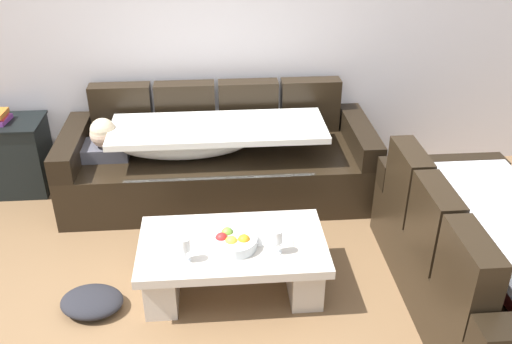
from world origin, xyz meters
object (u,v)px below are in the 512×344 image
object	(u,v)px
couch_along_wall	(214,160)
coffee_table	(233,260)
open_magazine	(270,236)
crumpled_garment	(92,302)
wine_glass_near_right	(277,237)
couch_near_window	(483,262)
fruit_bowl	(234,241)
wine_glass_near_left	(185,245)
side_cabinet	(5,156)

from	to	relation	value
couch_along_wall	coffee_table	xyz separation A→B (m)	(0.10, -1.23, -0.09)
open_magazine	crumpled_garment	bearing A→B (deg)	-168.71
wine_glass_near_right	coffee_table	bearing A→B (deg)	154.43
couch_near_window	crumpled_garment	bearing A→B (deg)	86.65
fruit_bowl	wine_glass_near_left	distance (m)	0.33
side_cabinet	crumpled_garment	bearing A→B (deg)	-58.55
wine_glass_near_right	open_magazine	bearing A→B (deg)	97.22
couch_along_wall	couch_near_window	xyz separation A→B (m)	(1.64, -1.50, 0.01)
fruit_bowl	side_cabinet	bearing A→B (deg)	141.40
coffee_table	fruit_bowl	world-z (taller)	fruit_bowl
coffee_table	side_cabinet	xyz separation A→B (m)	(-1.87, 1.45, 0.08)
couch_near_window	wine_glass_near_left	bearing A→B (deg)	86.73
couch_along_wall	wine_glass_near_left	distance (m)	1.42
couch_along_wall	fruit_bowl	bearing A→B (deg)	-84.97
coffee_table	couch_along_wall	bearing A→B (deg)	94.81
coffee_table	wine_glass_near_left	bearing A→B (deg)	-150.22
fruit_bowl	wine_glass_near_right	world-z (taller)	wine_glass_near_right
open_magazine	couch_near_window	bearing A→B (deg)	-10.60
couch_along_wall	side_cabinet	size ratio (longest dim) A/B	3.50
couch_along_wall	open_magazine	distance (m)	1.24
side_cabinet	fruit_bowl	bearing A→B (deg)	-38.60
open_magazine	crumpled_garment	world-z (taller)	open_magazine
couch_near_window	coffee_table	size ratio (longest dim) A/B	1.50
wine_glass_near_left	crumpled_garment	distance (m)	0.75
side_cabinet	crumpled_garment	xyz separation A→B (m)	(0.97, -1.58, -0.26)
couch_along_wall	side_cabinet	distance (m)	1.78
couch_along_wall	couch_near_window	size ratio (longest dim) A/B	1.40
couch_near_window	fruit_bowl	world-z (taller)	couch_near_window
side_cabinet	crumpled_garment	size ratio (longest dim) A/B	1.80
side_cabinet	crumpled_garment	distance (m)	1.87
couch_along_wall	wine_glass_near_left	size ratio (longest dim) A/B	15.18
couch_near_window	open_magazine	size ratio (longest dim) A/B	6.45
fruit_bowl	wine_glass_near_left	xyz separation A→B (m)	(-0.30, -0.12, 0.07)
coffee_table	crumpled_garment	distance (m)	0.93
fruit_bowl	wine_glass_near_right	distance (m)	0.28
wine_glass_near_left	open_magazine	world-z (taller)	wine_glass_near_left
wine_glass_near_right	crumpled_garment	world-z (taller)	wine_glass_near_right
wine_glass_near_left	wine_glass_near_right	xyz separation A→B (m)	(0.56, 0.04, 0.00)
fruit_bowl	wine_glass_near_left	size ratio (longest dim) A/B	1.69
couch_along_wall	wine_glass_near_right	distance (m)	1.42
couch_along_wall	couch_near_window	bearing A→B (deg)	-42.35
fruit_bowl	open_magazine	distance (m)	0.26
wine_glass_near_right	open_magazine	xyz separation A→B (m)	(-0.02, 0.17, -0.11)
fruit_bowl	wine_glass_near_right	size ratio (longest dim) A/B	1.69
couch_along_wall	wine_glass_near_right	world-z (taller)	couch_along_wall
fruit_bowl	wine_glass_near_left	bearing A→B (deg)	-158.67
fruit_bowl	crumpled_garment	world-z (taller)	fruit_bowl
couch_along_wall	fruit_bowl	distance (m)	1.29
crumpled_garment	fruit_bowl	bearing A→B (deg)	4.89
coffee_table	wine_glass_near_right	size ratio (longest dim) A/B	7.23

